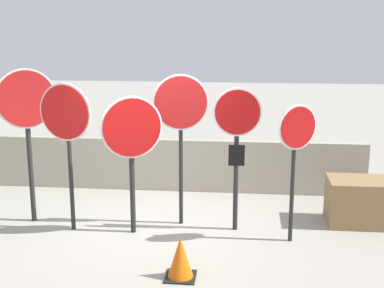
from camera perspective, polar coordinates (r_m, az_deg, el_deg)
The scene contains 10 objects.
ground_plane at distance 8.63m, azimuth -3.66°, elevation -9.10°, with size 40.00×40.00×0.00m, color gray.
fence_back at distance 10.35m, azimuth -1.90°, elevation -2.27°, with size 7.30×0.12×1.01m.
stop_sign_0 at distance 8.83m, azimuth -17.18°, elevation 3.08°, with size 0.85×0.48×2.53m.
stop_sign_1 at distance 8.32m, azimuth -13.28°, elevation 2.13°, with size 0.86×0.25×2.34m.
stop_sign_2 at distance 8.07m, azimuth -6.43°, elevation 0.57°, with size 0.87×0.43×2.17m.
stop_sign_3 at distance 8.32m, azimuth -1.21°, elevation 3.18°, with size 0.87×0.18×2.45m.
stop_sign_4 at distance 8.14m, azimuth 4.82°, elevation 1.33°, with size 0.74×0.15×2.28m.
stop_sign_5 at distance 7.84m, azimuth 11.07°, elevation 0.23°, with size 0.57×0.39×2.09m.
traffic_cone_0 at distance 7.04m, azimuth -1.24°, elevation -12.06°, with size 0.40×0.40×0.55m.
storage_crate at distance 9.17m, azimuth 17.62°, elevation -5.87°, with size 1.09×0.74×0.74m.
Camera 1 is at (1.34, -7.87, 3.29)m, focal length 50.00 mm.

